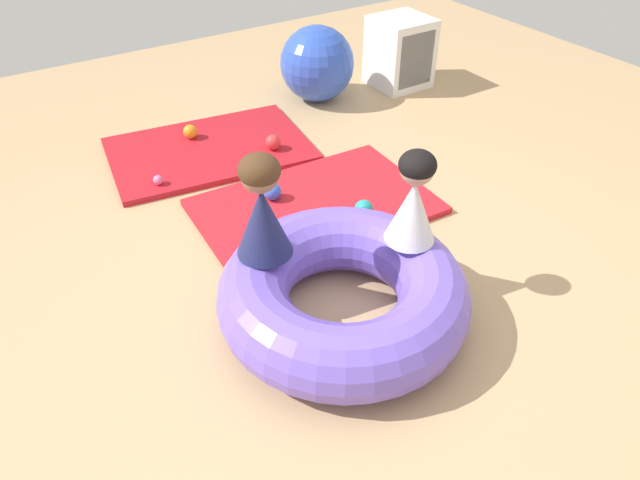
% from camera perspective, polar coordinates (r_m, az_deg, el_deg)
% --- Properties ---
extents(ground_plane, '(8.00, 8.00, 0.00)m').
position_cam_1_polar(ground_plane, '(2.91, 3.17, -6.15)').
color(ground_plane, tan).
extents(gym_mat_center_rear, '(1.46, 1.08, 0.04)m').
position_cam_1_polar(gym_mat_center_rear, '(4.19, -10.78, 8.71)').
color(gym_mat_center_rear, '#B21923').
rests_on(gym_mat_center_rear, ground).
extents(gym_mat_near_left, '(1.43, 0.96, 0.04)m').
position_cam_1_polar(gym_mat_near_left, '(3.53, -0.50, 3.31)').
color(gym_mat_near_left, red).
rests_on(gym_mat_near_left, ground).
extents(inflatable_cushion, '(1.17, 1.17, 0.33)m').
position_cam_1_polar(inflatable_cushion, '(2.72, 2.28, -5.24)').
color(inflatable_cushion, '#7056D1').
rests_on(inflatable_cushion, ground).
extents(child_in_white, '(0.24, 0.24, 0.47)m').
position_cam_1_polar(child_in_white, '(2.66, 9.17, 4.05)').
color(child_in_white, white).
rests_on(child_in_white, inflatable_cushion).
extents(child_in_navy, '(0.36, 0.36, 0.51)m').
position_cam_1_polar(child_in_navy, '(2.55, -5.70, 3.20)').
color(child_in_navy, navy).
rests_on(child_in_navy, inflatable_cushion).
extents(play_ball_red, '(0.11, 0.11, 0.11)m').
position_cam_1_polar(play_ball_red, '(4.07, -4.63, 9.53)').
color(play_ball_red, red).
rests_on(play_ball_red, gym_mat_center_rear).
extents(play_ball_yellow, '(0.06, 0.06, 0.06)m').
position_cam_1_polar(play_ball_yellow, '(3.28, 3.12, 1.41)').
color(play_ball_yellow, yellow).
rests_on(play_ball_yellow, gym_mat_near_left).
extents(play_ball_pink, '(0.06, 0.06, 0.06)m').
position_cam_1_polar(play_ball_pink, '(3.82, -15.59, 5.69)').
color(play_ball_pink, pink).
rests_on(play_ball_pink, gym_mat_center_rear).
extents(play_ball_teal, '(0.11, 0.11, 0.11)m').
position_cam_1_polar(play_ball_teal, '(3.38, 4.31, 3.04)').
color(play_ball_teal, teal).
rests_on(play_ball_teal, gym_mat_near_left).
extents(play_ball_orange, '(0.10, 0.10, 0.10)m').
position_cam_1_polar(play_ball_orange, '(4.31, -12.60, 10.32)').
color(play_ball_orange, orange).
rests_on(play_ball_orange, gym_mat_center_rear).
extents(play_ball_blue, '(0.11, 0.11, 0.11)m').
position_cam_1_polar(play_ball_blue, '(3.54, -4.70, 4.78)').
color(play_ball_blue, blue).
rests_on(play_ball_blue, gym_mat_near_left).
extents(exercise_ball_large, '(0.59, 0.59, 0.59)m').
position_cam_1_polar(exercise_ball_large, '(4.81, -0.29, 16.89)').
color(exercise_ball_large, blue).
rests_on(exercise_ball_large, ground).
extents(storage_cube, '(0.44, 0.44, 0.56)m').
position_cam_1_polar(storage_cube, '(5.12, 8.01, 17.70)').
color(storage_cube, white).
rests_on(storage_cube, ground).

